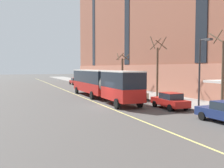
# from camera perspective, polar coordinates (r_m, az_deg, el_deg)

# --- Properties ---
(ground_plane) EXTENTS (260.00, 260.00, 0.00)m
(ground_plane) POSITION_cam_1_polar(r_m,az_deg,el_deg) (26.89, -1.27, -4.86)
(ground_plane) COLOR #4C4947
(sidewalk) EXTENTS (5.67, 160.00, 0.15)m
(sidewalk) POSITION_cam_1_polar(r_m,az_deg,el_deg) (33.67, 11.61, -3.08)
(sidewalk) COLOR gray
(sidewalk) RESTS_ON ground
(city_bus) EXTENTS (2.80, 19.09, 3.61)m
(city_bus) POSITION_cam_1_polar(r_m,az_deg,el_deg) (32.97, -2.44, 0.37)
(city_bus) COLOR red
(city_bus) RESTS_ON ground
(parked_car_black_0) EXTENTS (2.00, 4.66, 1.56)m
(parked_car_black_0) POSITION_cam_1_polar(r_m,az_deg,el_deg) (37.76, 0.74, -1.20)
(parked_car_black_0) COLOR black
(parked_car_black_0) RESTS_ON ground
(parked_car_black_2) EXTENTS (1.93, 4.30, 1.56)m
(parked_car_black_2) POSITION_cam_1_polar(r_m,az_deg,el_deg) (51.14, -5.49, 0.06)
(parked_car_black_2) COLOR black
(parked_car_black_2) RESTS_ON ground
(parked_car_red_3) EXTENTS (1.98, 4.49, 1.56)m
(parked_car_red_3) POSITION_cam_1_polar(r_m,az_deg,el_deg) (25.82, 12.49, -3.55)
(parked_car_red_3) COLOR #B21E19
(parked_car_red_3) RESTS_ON ground
(parked_car_red_4) EXTENTS (2.05, 4.59, 1.56)m
(parked_car_red_4) POSITION_cam_1_polar(r_m,az_deg,el_deg) (60.51, -7.98, 0.60)
(parked_car_red_4) COLOR #B21E19
(parked_car_red_4) RESTS_ON ground
(parked_car_champagne_5) EXTENTS (2.02, 4.24, 1.56)m
(parked_car_champagne_5) POSITION_cam_1_polar(r_m,az_deg,el_deg) (32.28, 4.84, -2.04)
(parked_car_champagne_5) COLOR #BCAD89
(parked_car_champagne_5) RESTS_ON ground
(street_tree_mid_block) EXTENTS (2.02, 1.97, 7.30)m
(street_tree_mid_block) POSITION_cam_1_polar(r_m,az_deg,el_deg) (25.41, 23.03, 3.23)
(street_tree_mid_block) COLOR brown
(street_tree_mid_block) RESTS_ON sidewalk
(street_tree_far_uptown) EXTENTS (1.74, 1.79, 7.84)m
(street_tree_far_uptown) POSITION_cam_1_polar(r_m,az_deg,el_deg) (34.17, 9.87, 3.79)
(street_tree_far_uptown) COLOR brown
(street_tree_far_uptown) RESTS_ON sidewalk
(street_tree_far_downtown) EXTENTS (1.93, 1.88, 6.25)m
(street_tree_far_downtown) POSITION_cam_1_polar(r_m,az_deg,el_deg) (43.97, 2.27, 2.92)
(street_tree_far_downtown) COLOR brown
(street_tree_far_downtown) RESTS_ON sidewalk
(street_lamp) EXTENTS (0.36, 1.48, 6.38)m
(street_lamp) POSITION_cam_1_polar(r_m,az_deg,el_deg) (24.87, 18.89, 3.74)
(street_lamp) COLOR #2D2D30
(street_lamp) RESTS_ON sidewalk
(fire_hydrant) EXTENTS (0.42, 0.24, 0.72)m
(fire_hydrant) POSITION_cam_1_polar(r_m,az_deg,el_deg) (38.41, 3.11, -1.55)
(fire_hydrant) COLOR red
(fire_hydrant) RESTS_ON sidewalk
(lane_centerline) EXTENTS (0.16, 140.00, 0.01)m
(lane_centerline) POSITION_cam_1_polar(r_m,az_deg,el_deg) (29.66, -3.52, -4.05)
(lane_centerline) COLOR #E0D66B
(lane_centerline) RESTS_ON ground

